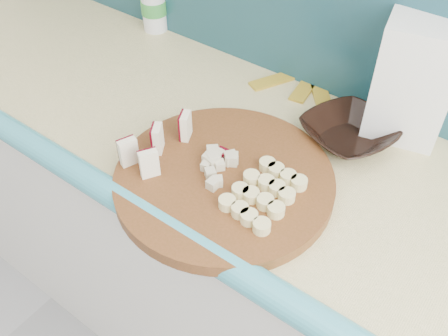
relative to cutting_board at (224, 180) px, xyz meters
name	(u,v)px	position (x,y,z in m)	size (l,w,h in m)	color
kitchen_counter	(201,234)	(-0.20, 0.14, -0.47)	(2.20, 0.63, 0.91)	silver
cutting_board	(224,180)	(0.00, 0.00, 0.00)	(0.45, 0.45, 0.03)	#4C2D10
apple_wedges	(155,144)	(-0.15, -0.04, 0.05)	(0.08, 0.17, 0.06)	#F9EBC7
apple_chunks	(213,165)	(-0.03, 0.00, 0.03)	(0.08, 0.07, 0.02)	beige
banana_slices	(264,193)	(0.10, 0.00, 0.02)	(0.12, 0.17, 0.02)	#E5D68C
brown_bowl	(348,133)	(0.14, 0.28, 0.01)	(0.20, 0.20, 0.05)	black
flour_bag	(413,82)	(0.22, 0.38, 0.12)	(0.16, 0.11, 0.27)	white
canister	(154,9)	(-0.56, 0.40, 0.05)	(0.08, 0.08, 0.12)	silver
banana_peel	(304,86)	(-0.05, 0.41, -0.01)	(0.25, 0.21, 0.01)	gold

